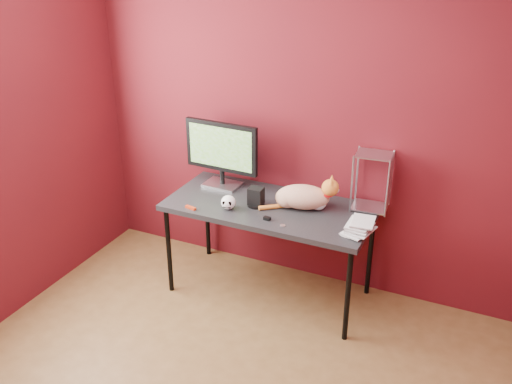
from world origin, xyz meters
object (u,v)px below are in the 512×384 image
at_px(monitor, 222,151).
at_px(skull_mug, 228,202).
at_px(speaker, 256,198).
at_px(cat, 304,197).
at_px(book_stack, 355,160).
at_px(desk, 270,211).

distance_m(monitor, skull_mug, 0.47).
relative_size(monitor, speaker, 4.20).
distance_m(cat, skull_mug, 0.54).
bearing_deg(book_stack, speaker, 174.94).
distance_m(desk, book_stack, 0.84).
relative_size(cat, speaker, 3.70).
bearing_deg(speaker, desk, 28.80).
distance_m(monitor, book_stack, 1.15).
bearing_deg(desk, speaker, -149.31).
xyz_separation_m(desk, book_stack, (0.63, -0.11, 0.55)).
relative_size(desk, cat, 2.85).
bearing_deg(monitor, book_stack, -11.76).
height_order(desk, skull_mug, skull_mug).
bearing_deg(speaker, monitor, 149.53).
bearing_deg(book_stack, monitor, 166.08).
bearing_deg(speaker, cat, 16.48).
height_order(skull_mug, speaker, speaker).
height_order(cat, book_stack, book_stack).
relative_size(skull_mug, speaker, 0.78).
distance_m(monitor, speaker, 0.49).
bearing_deg(monitor, cat, -6.03).
xyz_separation_m(speaker, book_stack, (0.72, -0.06, 0.43)).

